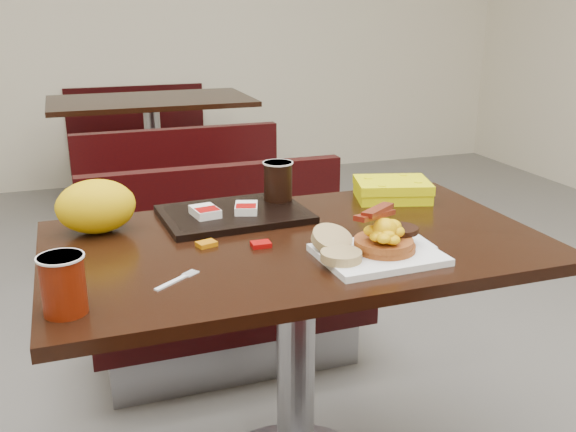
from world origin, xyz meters
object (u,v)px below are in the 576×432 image
object	(u,v)px
bench_far_n	(141,140)
knife	(418,237)
table_near	(296,373)
platter	(378,255)
pancake_stack	(385,244)
hashbrown_sleeve_right	(246,208)
fork	(171,283)
coffee_cup_far	(278,181)
tray	(234,214)
hashbrown_sleeve_left	(205,212)
clamshell	(392,190)
paper_bag	(96,206)
table_far	(154,159)
bench_far_s	(173,190)
bench_near_n	(230,277)
coffee_cup_near	(63,285)

from	to	relation	value
bench_far_n	knife	distance (m)	3.42
table_near	knife	world-z (taller)	knife
platter	pancake_stack	size ratio (longest dim) A/B	1.91
hashbrown_sleeve_right	pancake_stack	bearing A→B (deg)	-41.28
fork	coffee_cup_far	bearing A→B (deg)	12.27
knife	tray	xyz separation A→B (m)	(-0.39, 0.30, 0.01)
tray	hashbrown_sleeve_left	bearing A→B (deg)	-173.50
hashbrown_sleeve_right	fork	bearing A→B (deg)	-108.50
platter	hashbrown_sleeve_right	xyz separation A→B (m)	(-0.21, 0.37, 0.02)
pancake_stack	tray	distance (m)	0.46
clamshell	pancake_stack	bearing A→B (deg)	-104.34
fork	hashbrown_sleeve_left	xyz separation A→B (m)	(0.15, 0.36, 0.03)
platter	table_near	bearing A→B (deg)	125.44
table_near	knife	xyz separation A→B (m)	(0.29, -0.09, 0.38)
knife	hashbrown_sleeve_right	world-z (taller)	hashbrown_sleeve_right
bench_far_n	paper_bag	distance (m)	3.15
table_near	knife	size ratio (longest dim) A/B	7.26
coffee_cup_far	clamshell	distance (m)	0.34
table_far	tray	world-z (taller)	tray
bench_far_n	pancake_stack	world-z (taller)	pancake_stack
bench_far_s	paper_bag	size ratio (longest dim) A/B	5.11
bench_near_n	table_far	size ratio (longest dim) A/B	0.83
bench_far_n	knife	xyz separation A→B (m)	(0.29, -3.39, 0.39)
bench_far_n	coffee_cup_far	distance (m)	3.06
table_near	bench_near_n	world-z (taller)	table_near
table_near	bench_near_n	distance (m)	0.70
bench_near_n	platter	size ratio (longest dim) A/B	3.75
fork	bench_far_n	bearing A→B (deg)	47.63
platter	bench_near_n	bearing A→B (deg)	96.70
coffee_cup_far	clamshell	size ratio (longest dim) A/B	0.52
pancake_stack	hashbrown_sleeve_right	bearing A→B (deg)	121.08
paper_bag	coffee_cup_near	bearing A→B (deg)	-100.89
pancake_stack	coffee_cup_near	size ratio (longest dim) A/B	1.23
clamshell	bench_far_n	bearing A→B (deg)	112.83
coffee_cup_near	coffee_cup_far	size ratio (longest dim) A/B	1.04
bench_far_n	clamshell	world-z (taller)	clamshell
bench_near_n	clamshell	world-z (taller)	clamshell
clamshell	fork	bearing A→B (deg)	-135.69
fork	coffee_cup_far	world-z (taller)	coffee_cup_far
hashbrown_sleeve_right	paper_bag	xyz separation A→B (m)	(-0.38, 0.02, 0.04)
hashbrown_sleeve_left	fork	bearing A→B (deg)	-121.48
bench_far_n	coffee_cup_far	size ratio (longest dim) A/B	9.13
hashbrown_sleeve_left	table_far	bearing A→B (deg)	76.83
bench_far_n	coffee_cup_far	world-z (taller)	coffee_cup_far
bench_near_n	table_far	world-z (taller)	table_far
hashbrown_sleeve_left	tray	bearing A→B (deg)	0.92
fork	knife	size ratio (longest dim) A/B	0.72
table_near	clamshell	xyz separation A→B (m)	(0.38, 0.23, 0.40)
pancake_stack	paper_bag	distance (m)	0.72
bench_far_s	bench_far_n	xyz separation A→B (m)	(0.00, 1.40, 0.00)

